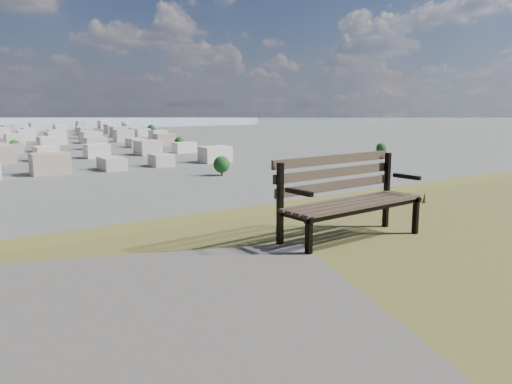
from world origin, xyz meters
TOP-DOWN VIEW (x-y plane):
  - park_bench at (-0.26, 2.29)m, footprint 1.93×0.72m
  - gravel_patch at (-3.12, 0.77)m, footprint 4.30×5.08m

SIDE VIEW (x-z plane):
  - gravel_patch at x=-3.12m, z-range 25.00..25.08m
  - park_bench at x=-0.26m, z-range 25.06..26.05m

